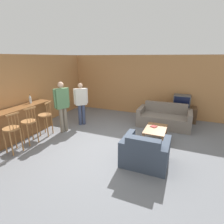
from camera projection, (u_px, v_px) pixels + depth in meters
name	position (u px, v px, depth m)	size (l,w,h in m)	color
ground_plane	(104.00, 149.00, 4.99)	(24.00, 24.00, 0.00)	slate
wall_back	(138.00, 85.00, 7.83)	(9.40, 0.08, 2.60)	#B27A47
wall_left	(46.00, 89.00, 6.95)	(0.08, 8.68, 2.60)	#B27A47
bar_counter	(15.00, 124.00, 5.46)	(0.55, 2.73, 0.99)	brown
bar_chair_near	(12.00, 131.00, 4.66)	(0.46, 0.46, 1.15)	#996638
bar_chair_mid	(29.00, 124.00, 5.16)	(0.50, 0.50, 1.15)	#996638
bar_chair_far	(45.00, 117.00, 5.74)	(0.49, 0.49, 1.15)	#996638
couch_far	(164.00, 118.00, 6.58)	(1.90, 0.95, 0.84)	#70665B
armchair_near	(145.00, 153.00, 4.22)	(1.09, 0.91, 0.82)	#384251
coffee_table	(156.00, 130.00, 5.33)	(0.62, 0.97, 0.44)	brown
tv_unit	(180.00, 114.00, 7.14)	(1.21, 0.54, 0.60)	#513823
tv	(182.00, 101.00, 6.98)	(0.64, 0.48, 0.48)	#4C4C4C
bottle	(30.00, 99.00, 5.97)	(0.08, 0.08, 0.30)	silver
book_on_table	(154.00, 126.00, 5.44)	(0.22, 0.22, 0.02)	maroon
person_by_window	(81.00, 102.00, 6.55)	(0.41, 0.41, 1.60)	#384260
person_by_counter	(62.00, 104.00, 5.88)	(0.34, 0.51, 1.75)	#756B5B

